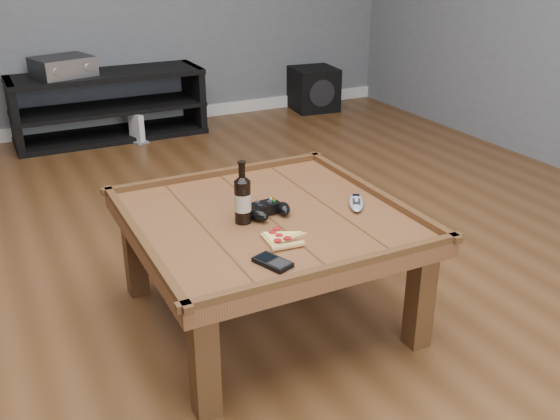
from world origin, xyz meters
name	(u,v)px	position (x,y,z in m)	size (l,w,h in m)	color
ground	(268,316)	(0.00, 0.00, 0.00)	(6.00, 6.00, 0.00)	#4A2B15
baseboard	(105,123)	(0.00, 2.99, 0.05)	(5.00, 0.02, 0.10)	silver
coffee_table	(267,229)	(0.00, 0.00, 0.39)	(1.03, 1.03, 0.48)	brown
media_console	(109,106)	(0.00, 2.75, 0.25)	(1.40, 0.45, 0.50)	black
beer_bottle	(243,198)	(-0.10, -0.02, 0.55)	(0.06, 0.06, 0.24)	black
game_controller	(269,210)	(0.00, -0.01, 0.47)	(0.19, 0.14, 0.05)	black
pizza_slice	(280,239)	(-0.05, -0.21, 0.46)	(0.15, 0.22, 0.02)	tan
smartphone	(273,262)	(-0.15, -0.36, 0.46)	(0.11, 0.14, 0.02)	black
remote_control	(356,202)	(0.35, -0.07, 0.46)	(0.14, 0.18, 0.03)	#979DA4
av_receiver	(63,66)	(-0.29, 2.75, 0.57)	(0.46, 0.41, 0.13)	black
subwoofer	(314,89)	(1.80, 2.80, 0.18)	(0.41, 0.41, 0.37)	black
game_console	(137,129)	(0.14, 2.55, 0.10)	(0.14, 0.19, 0.21)	slate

